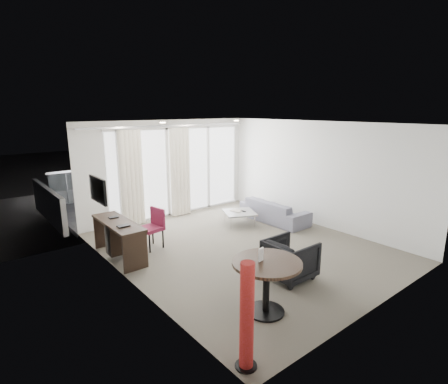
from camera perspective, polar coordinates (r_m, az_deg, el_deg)
floor at (r=7.57m, az=2.87°, el=-8.96°), size 5.00×6.00×0.00m
ceiling at (r=7.00m, az=3.13°, el=11.11°), size 5.00×6.00×0.00m
wall_left at (r=5.87m, az=-15.60°, el=-2.73°), size 0.00×6.00×2.60m
wall_right at (r=9.00m, az=15.00°, el=2.86°), size 0.00×6.00×2.60m
wall_front at (r=5.40m, az=24.72°, el=-4.89°), size 5.00×0.00×2.60m
window_panel at (r=9.73m, az=-7.43°, el=3.39°), size 4.00×0.02×2.38m
window_frame at (r=9.72m, az=-7.38°, el=3.37°), size 4.10×0.06×2.44m
curtain_left at (r=8.93m, az=-14.83°, el=2.14°), size 0.60×0.20×2.38m
curtain_right at (r=9.57m, az=-7.17°, el=3.22°), size 0.60×0.20×2.38m
curtain_track at (r=9.30m, az=-8.73°, el=10.64°), size 4.80×0.04×0.04m
downlight_a at (r=7.79m, az=-10.00°, el=11.10°), size 0.12×0.12×0.02m
downlight_b at (r=9.00m, az=2.03°, el=11.58°), size 0.12×0.12×0.02m
desk at (r=7.24m, az=-16.75°, el=-7.47°), size 0.49×1.57×0.74m
tv at (r=7.19m, az=-19.90°, el=0.32°), size 0.05×0.80×0.50m
desk_chair at (r=7.53m, az=-11.86°, el=-5.93°), size 0.53×0.51×0.85m
round_table at (r=5.21m, az=6.90°, el=-15.17°), size 1.32×1.32×0.79m
menu_card at (r=5.07m, az=5.98°, el=-11.91°), size 0.11×0.04×0.19m
red_lamp at (r=4.11m, az=3.74°, el=-19.63°), size 0.28×0.28×1.29m
tub_armchair at (r=6.25m, az=10.73°, el=-10.70°), size 0.77×0.75×0.70m
coffee_table at (r=8.92m, az=2.54°, el=-4.28°), size 0.99×0.99×0.34m
remote at (r=8.90m, az=3.15°, el=-3.04°), size 0.05×0.15×0.02m
magazine at (r=8.93m, az=2.08°, el=-2.97°), size 0.27×0.31×0.02m
sofa at (r=9.26m, az=8.20°, el=-3.01°), size 0.75×1.92×0.56m
terrace_slab at (r=11.30m, az=-11.25°, el=-1.90°), size 5.60×3.00×0.12m
rattan_chair_a at (r=11.23m, az=-7.94°, el=0.69°), size 0.62×0.62×0.85m
rattan_chair_b at (r=12.52m, az=-4.51°, el=2.13°), size 0.65×0.65×0.86m
rattan_table at (r=10.94m, az=-4.80°, el=-0.66°), size 0.59×0.59×0.45m
balustrade at (r=12.45m, az=-14.47°, el=2.00°), size 5.50×0.06×1.05m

